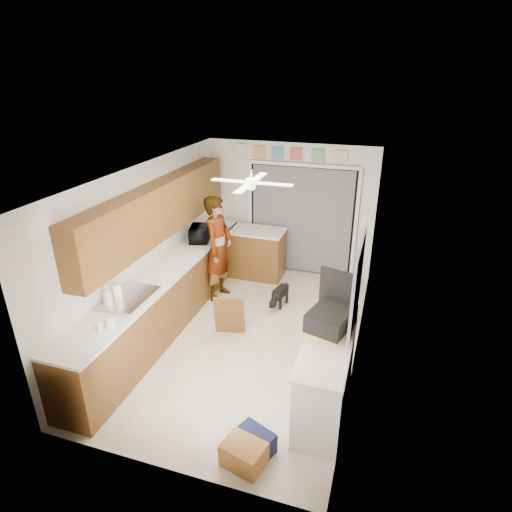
% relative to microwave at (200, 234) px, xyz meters
% --- Properties ---
extents(floor, '(5.00, 5.00, 0.00)m').
position_rel_microwave_xyz_m(floor, '(1.28, -1.18, -1.07)').
color(floor, beige).
rests_on(floor, ground).
extents(ceiling, '(5.00, 5.00, 0.00)m').
position_rel_microwave_xyz_m(ceiling, '(1.28, -1.18, 1.43)').
color(ceiling, white).
rests_on(ceiling, ground).
extents(wall_back, '(3.20, 0.00, 3.20)m').
position_rel_microwave_xyz_m(wall_back, '(1.28, 1.32, 0.18)').
color(wall_back, white).
rests_on(wall_back, ground).
extents(wall_front, '(3.20, 0.00, 3.20)m').
position_rel_microwave_xyz_m(wall_front, '(1.28, -3.68, 0.18)').
color(wall_front, white).
rests_on(wall_front, ground).
extents(wall_left, '(0.00, 5.00, 5.00)m').
position_rel_microwave_xyz_m(wall_left, '(-0.32, -1.18, 0.18)').
color(wall_left, white).
rests_on(wall_left, ground).
extents(wall_right, '(0.00, 5.00, 5.00)m').
position_rel_microwave_xyz_m(wall_right, '(2.88, -1.18, 0.18)').
color(wall_right, white).
rests_on(wall_right, ground).
extents(left_base_cabinets, '(0.60, 4.80, 0.90)m').
position_rel_microwave_xyz_m(left_base_cabinets, '(-0.02, -1.18, -0.62)').
color(left_base_cabinets, brown).
rests_on(left_base_cabinets, floor).
extents(left_countertop, '(0.62, 4.80, 0.04)m').
position_rel_microwave_xyz_m(left_countertop, '(-0.01, -1.18, -0.15)').
color(left_countertop, white).
rests_on(left_countertop, left_base_cabinets).
extents(upper_cabinets, '(0.32, 4.00, 0.80)m').
position_rel_microwave_xyz_m(upper_cabinets, '(-0.16, -0.98, 0.73)').
color(upper_cabinets, brown).
rests_on(upper_cabinets, wall_left).
extents(sink_basin, '(0.50, 0.76, 0.06)m').
position_rel_microwave_xyz_m(sink_basin, '(-0.01, -2.18, -0.12)').
color(sink_basin, silver).
rests_on(sink_basin, left_countertop).
extents(faucet, '(0.03, 0.03, 0.22)m').
position_rel_microwave_xyz_m(faucet, '(-0.20, -2.18, -0.02)').
color(faucet, silver).
rests_on(faucet, left_countertop).
extents(peninsula_base, '(1.00, 0.60, 0.90)m').
position_rel_microwave_xyz_m(peninsula_base, '(0.78, 0.82, -0.62)').
color(peninsula_base, brown).
rests_on(peninsula_base, floor).
extents(peninsula_top, '(1.04, 0.64, 0.04)m').
position_rel_microwave_xyz_m(peninsula_top, '(0.78, 0.82, -0.15)').
color(peninsula_top, white).
rests_on(peninsula_top, peninsula_base).
extents(back_opening_recess, '(2.00, 0.06, 2.10)m').
position_rel_microwave_xyz_m(back_opening_recess, '(1.53, 1.29, -0.02)').
color(back_opening_recess, black).
rests_on(back_opening_recess, wall_back).
extents(curtain_panel, '(1.90, 0.03, 2.05)m').
position_rel_microwave_xyz_m(curtain_panel, '(1.53, 1.25, -0.02)').
color(curtain_panel, slate).
rests_on(curtain_panel, wall_back).
extents(door_trim_left, '(0.06, 0.04, 2.10)m').
position_rel_microwave_xyz_m(door_trim_left, '(0.51, 1.26, -0.02)').
color(door_trim_left, white).
rests_on(door_trim_left, wall_back).
extents(door_trim_right, '(0.06, 0.04, 2.10)m').
position_rel_microwave_xyz_m(door_trim_right, '(2.55, 1.26, -0.02)').
color(door_trim_right, white).
rests_on(door_trim_right, wall_back).
extents(door_trim_head, '(2.10, 0.04, 0.06)m').
position_rel_microwave_xyz_m(door_trim_head, '(1.53, 1.26, 1.05)').
color(door_trim_head, white).
rests_on(door_trim_head, wall_back).
extents(header_frame_0, '(0.22, 0.02, 0.22)m').
position_rel_microwave_xyz_m(header_frame_0, '(0.68, 1.29, 1.23)').
color(header_frame_0, '#E4A44C').
rests_on(header_frame_0, wall_back).
extents(header_frame_1, '(0.22, 0.02, 0.22)m').
position_rel_microwave_xyz_m(header_frame_1, '(1.03, 1.29, 1.23)').
color(header_frame_1, '#4991C2').
rests_on(header_frame_1, wall_back).
extents(header_frame_2, '(0.22, 0.02, 0.22)m').
position_rel_microwave_xyz_m(header_frame_2, '(1.38, 1.29, 1.23)').
color(header_frame_2, '#C85C4B').
rests_on(header_frame_2, wall_back).
extents(header_frame_3, '(0.22, 0.02, 0.22)m').
position_rel_microwave_xyz_m(header_frame_3, '(1.78, 1.29, 1.23)').
color(header_frame_3, '#64B067').
rests_on(header_frame_3, wall_back).
extents(header_frame_4, '(0.22, 0.02, 0.22)m').
position_rel_microwave_xyz_m(header_frame_4, '(2.18, 1.29, 1.23)').
color(header_frame_4, silver).
rests_on(header_frame_4, wall_back).
extents(route66_sign, '(0.22, 0.02, 0.26)m').
position_rel_microwave_xyz_m(route66_sign, '(0.33, 1.29, 1.23)').
color(route66_sign, silver).
rests_on(route66_sign, wall_back).
extents(right_counter_base, '(0.50, 1.40, 0.90)m').
position_rel_microwave_xyz_m(right_counter_base, '(2.63, -2.38, -0.62)').
color(right_counter_base, white).
rests_on(right_counter_base, floor).
extents(right_counter_top, '(0.54, 1.44, 0.04)m').
position_rel_microwave_xyz_m(right_counter_top, '(2.62, -2.38, -0.15)').
color(right_counter_top, white).
rests_on(right_counter_top, right_counter_base).
extents(abstract_painting, '(0.03, 1.15, 0.95)m').
position_rel_microwave_xyz_m(abstract_painting, '(2.86, -2.18, 0.58)').
color(abstract_painting, '#FE5D87').
rests_on(abstract_painting, wall_right).
extents(ceiling_fan, '(1.14, 1.14, 0.24)m').
position_rel_microwave_xyz_m(ceiling_fan, '(1.28, -0.98, 1.25)').
color(ceiling_fan, white).
rests_on(ceiling_fan, ceiling).
extents(microwave, '(0.44, 0.55, 0.26)m').
position_rel_microwave_xyz_m(microwave, '(0.00, 0.00, 0.00)').
color(microwave, black).
rests_on(microwave, left_countertop).
extents(soap_bottle, '(0.13, 0.13, 0.31)m').
position_rel_microwave_xyz_m(soap_bottle, '(-0.16, -2.43, 0.02)').
color(soap_bottle, silver).
rests_on(soap_bottle, left_countertop).
extents(jar_a, '(0.12, 0.12, 0.14)m').
position_rel_microwave_xyz_m(jar_a, '(0.13, -2.81, -0.06)').
color(jar_a, silver).
rests_on(jar_a, left_countertop).
extents(jar_b, '(0.09, 0.09, 0.12)m').
position_rel_microwave_xyz_m(jar_b, '(0.06, -2.92, -0.07)').
color(jar_b, silver).
rests_on(jar_b, left_countertop).
extents(paper_towel_roll, '(0.14, 0.14, 0.25)m').
position_rel_microwave_xyz_m(paper_towel_roll, '(-0.14, -2.26, -0.01)').
color(paper_towel_roll, white).
rests_on(paper_towel_roll, left_countertop).
extents(suitcase, '(0.57, 0.67, 0.25)m').
position_rel_microwave_xyz_m(suitcase, '(2.60, -2.05, -0.01)').
color(suitcase, black).
rests_on(suitcase, right_counter_top).
extents(suitcase_rim, '(0.58, 0.68, 0.02)m').
position_rel_microwave_xyz_m(suitcase_rim, '(2.60, -2.05, -0.12)').
color(suitcase_rim, yellow).
rests_on(suitcase_rim, suitcase).
extents(suitcase_lid, '(0.41, 0.14, 0.50)m').
position_rel_microwave_xyz_m(suitcase_lid, '(2.60, -1.76, 0.24)').
color(suitcase_lid, black).
rests_on(suitcase_lid, suitcase).
extents(cardboard_box, '(0.49, 0.41, 0.26)m').
position_rel_microwave_xyz_m(cardboard_box, '(1.98, -3.38, -0.94)').
color(cardboard_box, '#A47233').
rests_on(cardboard_box, floor).
extents(navy_crate, '(0.50, 0.46, 0.25)m').
position_rel_microwave_xyz_m(navy_crate, '(2.03, -3.22, -0.95)').
color(navy_crate, '#161B38').
rests_on(navy_crate, floor).
extents(cabinet_door_panel, '(0.48, 0.28, 0.67)m').
position_rel_microwave_xyz_m(cabinet_door_panel, '(1.02, -1.25, -0.73)').
color(cabinet_door_panel, brown).
rests_on(cabinet_door_panel, floor).
extents(man, '(0.46, 0.68, 1.84)m').
position_rel_microwave_xyz_m(man, '(0.42, -0.19, -0.15)').
color(man, white).
rests_on(man, floor).
extents(dog, '(0.31, 0.52, 0.38)m').
position_rel_microwave_xyz_m(dog, '(1.52, -0.17, -0.88)').
color(dog, black).
rests_on(dog, floor).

